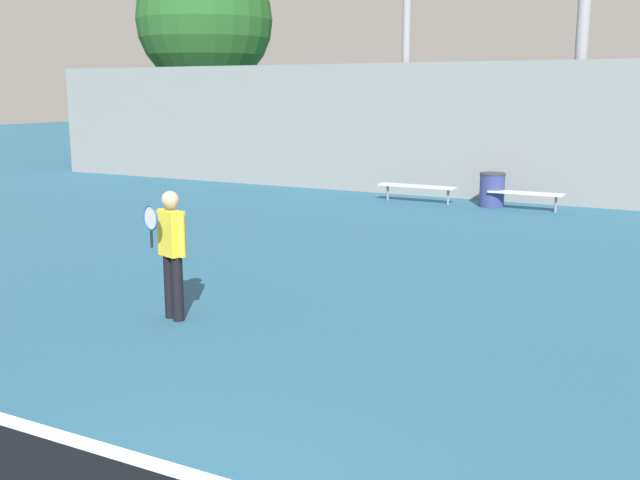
% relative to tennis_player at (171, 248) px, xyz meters
% --- Properties ---
extents(tennis_player, '(0.51, 0.48, 1.63)m').
position_rel_tennis_player_xyz_m(tennis_player, '(0.00, 0.00, 0.00)').
color(tennis_player, black).
rests_on(tennis_player, ground_plane).
extents(bench_courtside_near, '(2.05, 0.40, 0.44)m').
position_rel_tennis_player_xyz_m(bench_courtside_near, '(-0.88, 10.81, -0.51)').
color(bench_courtside_near, silver).
rests_on(bench_courtside_near, ground_plane).
extents(bench_courtside_far, '(1.76, 0.40, 0.44)m').
position_rel_tennis_player_xyz_m(bench_courtside_far, '(1.87, 10.81, -0.52)').
color(bench_courtside_far, silver).
rests_on(bench_courtside_far, ground_plane).
extents(trash_bin, '(0.63, 0.63, 0.84)m').
position_rel_tennis_player_xyz_m(trash_bin, '(1.00, 11.00, -0.49)').
color(trash_bin, navy).
rests_on(trash_bin, ground_plane).
extents(back_fence, '(34.34, 0.06, 3.55)m').
position_rel_tennis_player_xyz_m(back_fence, '(2.87, 12.05, 0.86)').
color(back_fence, gray).
rests_on(back_fence, ground_plane).
extents(tree_green_broad, '(5.11, 5.11, 7.95)m').
position_rel_tennis_player_xyz_m(tree_green_broad, '(-11.73, 16.59, 4.46)').
color(tree_green_broad, brown).
rests_on(tree_green_broad, ground_plane).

